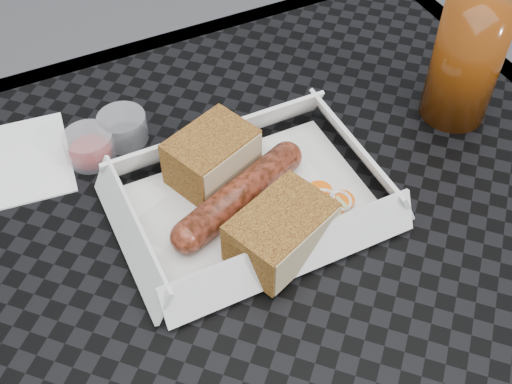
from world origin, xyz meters
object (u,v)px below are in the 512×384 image
patio_table (273,339)px  drink_glass (467,60)px  bratwurst (239,195)px  food_tray (251,204)px

patio_table → drink_glass: drink_glass is taller
patio_table → bratwurst: 0.14m
patio_table → food_tray: size_ratio=3.64×
patio_table → drink_glass: size_ratio=5.70×
food_tray → drink_glass: size_ratio=1.57×
bratwurst → patio_table: bearing=-98.1°
patio_table → bratwurst: bratwurst is taller
food_tray → drink_glass: bearing=5.5°
food_tray → patio_table: bearing=-104.5°
drink_glass → bratwurst: bearing=-175.2°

